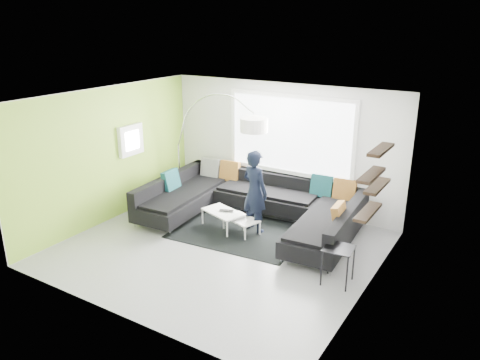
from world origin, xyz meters
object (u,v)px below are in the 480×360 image
Objects in this scene: sectional_sofa at (251,207)px; person at (255,191)px; arc_lamp at (178,145)px; side_table at (338,265)px; laptop at (226,212)px; coffee_table at (232,222)px.

person reaches higher than sectional_sofa.
side_table is (4.59, -1.70, -0.99)m from arc_lamp.
arc_lamp reaches higher than laptop.
laptop is (1.92, -0.91, -0.93)m from arc_lamp.
arc_lamp is at bearing 133.85° from laptop.
sectional_sofa reaches higher than side_table.
sectional_sofa reaches higher than laptop.
arc_lamp is 2.58m from person.
coffee_table is 0.43× the size of arc_lamp.
laptop is at bearing -134.67° from sectional_sofa.
sectional_sofa is 0.50m from person.
laptop is (-2.67, 0.79, 0.06)m from side_table.
laptop is at bearing -161.26° from coffee_table.
coffee_table is 2.65m from side_table.
side_table is 2.43m from person.
coffee_table is at bearing 46.86° from person.
sectional_sofa is 0.51m from coffee_table.
side_table is at bearing 170.04° from person.
person is at bearing -7.77° from arc_lamp.
laptop is (-0.14, -0.00, 0.19)m from coffee_table.
laptop is at bearing 39.73° from person.
coffee_table is at bearing -121.05° from sectional_sofa.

